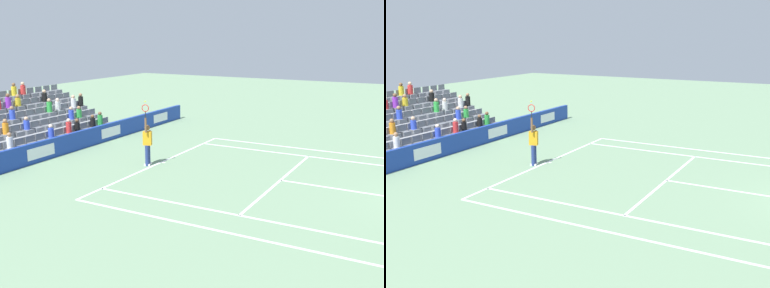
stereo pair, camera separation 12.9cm
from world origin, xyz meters
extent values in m
cube|color=white|center=(0.00, -11.89, 0.00)|extent=(10.97, 0.10, 0.01)
cube|color=white|center=(0.00, -6.40, 0.00)|extent=(8.23, 0.10, 0.01)
cube|color=white|center=(0.00, -3.20, 0.00)|extent=(0.10, 6.40, 0.01)
cube|color=white|center=(4.12, -5.95, 0.00)|extent=(0.10, 11.89, 0.01)
cube|color=white|center=(-4.12, -5.95, 0.00)|extent=(0.10, 11.89, 0.01)
cube|color=white|center=(5.49, -5.95, 0.00)|extent=(0.10, 11.89, 0.01)
cube|color=white|center=(-5.49, -5.95, 0.00)|extent=(0.10, 11.89, 0.01)
cube|color=white|center=(0.00, -11.79, 0.00)|extent=(0.10, 0.20, 0.01)
cube|color=#193899|center=(0.00, -16.73, 0.45)|extent=(19.86, 0.20, 0.91)
cube|color=white|center=(-7.45, -16.62, 0.45)|extent=(1.59, 0.01, 0.51)
cube|color=white|center=(-2.48, -16.62, 0.45)|extent=(1.59, 0.01, 0.51)
cube|color=white|center=(2.48, -16.62, 0.45)|extent=(1.59, 0.01, 0.51)
cylinder|color=navy|center=(0.56, -12.19, 0.45)|extent=(0.16, 0.16, 0.90)
cylinder|color=navy|center=(0.79, -12.12, 0.45)|extent=(0.16, 0.16, 0.90)
cube|color=white|center=(0.56, -12.19, 0.04)|extent=(0.20, 0.28, 0.08)
cube|color=white|center=(0.79, -12.12, 0.04)|extent=(0.20, 0.28, 0.08)
cube|color=orange|center=(0.67, -12.15, 1.20)|extent=(0.32, 0.41, 0.60)
sphere|color=brown|center=(0.67, -12.15, 1.66)|extent=(0.24, 0.24, 0.24)
cylinder|color=brown|center=(0.88, -12.08, 1.81)|extent=(0.09, 0.09, 0.62)
cylinder|color=brown|center=(0.45, -12.17, 1.22)|extent=(0.09, 0.09, 0.56)
cylinder|color=black|center=(0.88, -12.08, 2.26)|extent=(0.04, 0.04, 0.28)
torus|color=red|center=(0.88, -12.08, 2.54)|extent=(0.13, 0.30, 0.31)
sphere|color=#D1E533|center=(0.88, -12.08, 2.82)|extent=(0.07, 0.07, 0.07)
cube|color=gray|center=(0.00, -17.81, 0.21)|extent=(8.06, 0.95, 0.42)
cube|color=slate|center=(-3.72, -17.81, 0.52)|extent=(0.48, 0.44, 0.20)
cube|color=slate|center=(-3.72, -18.01, 0.77)|extent=(0.48, 0.04, 0.30)
cube|color=slate|center=(-3.10, -17.81, 0.52)|extent=(0.48, 0.44, 0.20)
cube|color=slate|center=(-3.10, -18.01, 0.77)|extent=(0.48, 0.04, 0.30)
cube|color=slate|center=(-2.48, -17.81, 0.52)|extent=(0.48, 0.44, 0.20)
cube|color=slate|center=(-2.48, -18.01, 0.77)|extent=(0.48, 0.04, 0.30)
cube|color=slate|center=(-1.86, -17.81, 0.52)|extent=(0.48, 0.44, 0.20)
cube|color=slate|center=(-1.86, -18.01, 0.77)|extent=(0.48, 0.04, 0.30)
cube|color=slate|center=(-1.24, -17.81, 0.52)|extent=(0.48, 0.44, 0.20)
cube|color=slate|center=(-1.24, -18.01, 0.77)|extent=(0.48, 0.04, 0.30)
cube|color=slate|center=(-0.62, -17.81, 0.52)|extent=(0.48, 0.44, 0.20)
cube|color=slate|center=(-0.62, -18.01, 0.77)|extent=(0.48, 0.04, 0.30)
cube|color=slate|center=(0.00, -17.81, 0.52)|extent=(0.48, 0.44, 0.20)
cube|color=slate|center=(0.00, -18.01, 0.77)|extent=(0.48, 0.04, 0.30)
cube|color=slate|center=(0.62, -17.81, 0.52)|extent=(0.48, 0.44, 0.20)
cube|color=slate|center=(0.62, -18.01, 0.77)|extent=(0.48, 0.04, 0.30)
cube|color=slate|center=(1.24, -17.81, 0.52)|extent=(0.48, 0.44, 0.20)
cube|color=slate|center=(1.24, -18.01, 0.77)|extent=(0.48, 0.04, 0.30)
cube|color=slate|center=(1.86, -17.81, 0.52)|extent=(0.48, 0.44, 0.20)
cube|color=slate|center=(1.86, -18.01, 0.77)|extent=(0.48, 0.04, 0.30)
cube|color=slate|center=(2.48, -17.81, 0.52)|extent=(0.48, 0.44, 0.20)
cube|color=slate|center=(2.48, -18.01, 0.77)|extent=(0.48, 0.04, 0.30)
cube|color=slate|center=(3.10, -17.81, 0.52)|extent=(0.48, 0.44, 0.20)
cube|color=slate|center=(3.10, -18.01, 0.77)|extent=(0.48, 0.04, 0.30)
cube|color=slate|center=(3.72, -17.81, 0.52)|extent=(0.48, 0.44, 0.20)
cube|color=gray|center=(0.00, -18.76, 0.42)|extent=(8.06, 0.95, 0.84)
cube|color=slate|center=(-3.72, -18.76, 0.94)|extent=(0.48, 0.44, 0.20)
cube|color=slate|center=(-3.72, -18.96, 1.19)|extent=(0.48, 0.04, 0.30)
cube|color=slate|center=(-3.10, -18.76, 0.94)|extent=(0.48, 0.44, 0.20)
cube|color=slate|center=(-3.10, -18.96, 1.19)|extent=(0.48, 0.04, 0.30)
cube|color=slate|center=(-2.48, -18.76, 0.94)|extent=(0.48, 0.44, 0.20)
cube|color=slate|center=(-2.48, -18.96, 1.19)|extent=(0.48, 0.04, 0.30)
cube|color=slate|center=(-1.86, -18.76, 0.94)|extent=(0.48, 0.44, 0.20)
cube|color=slate|center=(-1.86, -18.96, 1.19)|extent=(0.48, 0.04, 0.30)
cube|color=slate|center=(-1.24, -18.76, 0.94)|extent=(0.48, 0.44, 0.20)
cube|color=slate|center=(-1.24, -18.96, 1.19)|extent=(0.48, 0.04, 0.30)
cube|color=slate|center=(-0.62, -18.76, 0.94)|extent=(0.48, 0.44, 0.20)
cube|color=slate|center=(-0.62, -18.96, 1.19)|extent=(0.48, 0.04, 0.30)
cube|color=slate|center=(0.00, -18.76, 0.94)|extent=(0.48, 0.44, 0.20)
cube|color=slate|center=(0.00, -18.96, 1.19)|extent=(0.48, 0.04, 0.30)
cube|color=slate|center=(0.62, -18.76, 0.94)|extent=(0.48, 0.44, 0.20)
cube|color=slate|center=(0.62, -18.96, 1.19)|extent=(0.48, 0.04, 0.30)
cube|color=slate|center=(1.24, -18.76, 0.94)|extent=(0.48, 0.44, 0.20)
cube|color=slate|center=(1.24, -18.96, 1.19)|extent=(0.48, 0.04, 0.30)
cube|color=slate|center=(1.86, -18.76, 0.94)|extent=(0.48, 0.44, 0.20)
cube|color=slate|center=(1.86, -18.96, 1.19)|extent=(0.48, 0.04, 0.30)
cube|color=slate|center=(2.48, -18.76, 0.94)|extent=(0.48, 0.44, 0.20)
cube|color=slate|center=(2.48, -18.96, 1.19)|extent=(0.48, 0.04, 0.30)
cube|color=gray|center=(0.00, -19.71, 0.63)|extent=(8.06, 0.95, 1.26)
cube|color=slate|center=(-3.72, -19.71, 1.36)|extent=(0.48, 0.44, 0.20)
cube|color=slate|center=(-3.72, -19.91, 1.61)|extent=(0.48, 0.04, 0.30)
cube|color=slate|center=(-3.10, -19.71, 1.36)|extent=(0.48, 0.44, 0.20)
cube|color=slate|center=(-3.10, -19.91, 1.61)|extent=(0.48, 0.04, 0.30)
cube|color=slate|center=(-2.48, -19.71, 1.36)|extent=(0.48, 0.44, 0.20)
cube|color=slate|center=(-2.48, -19.91, 1.61)|extent=(0.48, 0.04, 0.30)
cube|color=slate|center=(-1.86, -19.71, 1.36)|extent=(0.48, 0.44, 0.20)
cube|color=slate|center=(-1.86, -19.91, 1.61)|extent=(0.48, 0.04, 0.30)
cube|color=slate|center=(-1.24, -19.71, 1.36)|extent=(0.48, 0.44, 0.20)
cube|color=slate|center=(-1.24, -19.91, 1.61)|extent=(0.48, 0.04, 0.30)
cube|color=slate|center=(-0.62, -19.71, 1.36)|extent=(0.48, 0.44, 0.20)
cube|color=slate|center=(-0.62, -19.91, 1.61)|extent=(0.48, 0.04, 0.30)
cube|color=slate|center=(0.00, -19.71, 1.36)|extent=(0.48, 0.44, 0.20)
cube|color=slate|center=(0.00, -19.91, 1.61)|extent=(0.48, 0.04, 0.30)
cube|color=slate|center=(0.62, -19.71, 1.36)|extent=(0.48, 0.44, 0.20)
cube|color=slate|center=(0.62, -19.91, 1.61)|extent=(0.48, 0.04, 0.30)
cube|color=slate|center=(1.24, -19.71, 1.36)|extent=(0.48, 0.44, 0.20)
cube|color=slate|center=(1.24, -19.91, 1.61)|extent=(0.48, 0.04, 0.30)
cube|color=slate|center=(1.86, -19.71, 1.36)|extent=(0.48, 0.44, 0.20)
cube|color=slate|center=(1.86, -19.91, 1.61)|extent=(0.48, 0.04, 0.30)
cube|color=gray|center=(0.00, -20.66, 0.84)|extent=(8.06, 0.95, 1.68)
cube|color=slate|center=(-3.72, -20.66, 1.78)|extent=(0.48, 0.44, 0.20)
cube|color=slate|center=(-3.72, -20.86, 2.03)|extent=(0.48, 0.04, 0.30)
cube|color=slate|center=(-3.10, -20.66, 1.78)|extent=(0.48, 0.44, 0.20)
cube|color=slate|center=(-3.10, -20.86, 2.03)|extent=(0.48, 0.04, 0.30)
cube|color=slate|center=(-2.48, -20.66, 1.78)|extent=(0.48, 0.44, 0.20)
cube|color=slate|center=(-2.48, -20.86, 2.03)|extent=(0.48, 0.04, 0.30)
cube|color=slate|center=(-1.86, -20.66, 1.78)|extent=(0.48, 0.44, 0.20)
cube|color=slate|center=(-1.86, -20.86, 2.03)|extent=(0.48, 0.04, 0.30)
cube|color=slate|center=(-1.24, -20.66, 1.78)|extent=(0.48, 0.44, 0.20)
cube|color=slate|center=(-1.24, -20.86, 2.03)|extent=(0.48, 0.04, 0.30)
cube|color=slate|center=(-0.62, -20.66, 1.78)|extent=(0.48, 0.44, 0.20)
cube|color=slate|center=(-0.62, -20.86, 2.03)|extent=(0.48, 0.04, 0.30)
cube|color=slate|center=(0.00, -20.66, 1.78)|extent=(0.48, 0.44, 0.20)
cube|color=slate|center=(0.00, -20.86, 2.03)|extent=(0.48, 0.04, 0.30)
cube|color=slate|center=(0.62, -20.66, 1.78)|extent=(0.48, 0.44, 0.20)
cube|color=slate|center=(0.62, -20.86, 2.03)|extent=(0.48, 0.04, 0.30)
cube|color=slate|center=(1.24, -20.66, 1.78)|extent=(0.48, 0.44, 0.20)
cube|color=gray|center=(0.00, -21.61, 1.05)|extent=(8.06, 0.95, 2.10)
cube|color=slate|center=(-3.72, -21.61, 2.20)|extent=(0.48, 0.44, 0.20)
cube|color=slate|center=(-3.72, -21.81, 2.45)|extent=(0.48, 0.04, 0.30)
cube|color=slate|center=(-3.10, -21.61, 2.20)|extent=(0.48, 0.44, 0.20)
cube|color=slate|center=(-3.10, -21.81, 2.45)|extent=(0.48, 0.04, 0.30)
cube|color=slate|center=(-2.48, -21.61, 2.20)|extent=(0.48, 0.44, 0.20)
cube|color=slate|center=(-2.48, -21.81, 2.45)|extent=(0.48, 0.04, 0.30)
cube|color=slate|center=(-1.86, -21.61, 2.20)|extent=(0.48, 0.44, 0.20)
cube|color=slate|center=(-1.86, -21.81, 2.45)|extent=(0.48, 0.04, 0.30)
cube|color=slate|center=(-1.24, -21.61, 2.20)|extent=(0.48, 0.44, 0.20)
cube|color=slate|center=(-1.24, -21.81, 2.45)|extent=(0.48, 0.04, 0.30)
cube|color=slate|center=(-0.62, -21.61, 2.20)|extent=(0.48, 0.44, 0.20)
cube|color=slate|center=(-0.62, -21.81, 2.45)|extent=(0.48, 0.04, 0.30)
cube|color=slate|center=(0.00, -21.61, 2.20)|extent=(0.48, 0.44, 0.20)
cube|color=slate|center=(0.00, -21.81, 2.45)|extent=(0.48, 0.04, 0.30)
cylinder|color=black|center=(-3.72, -19.76, 1.73)|extent=(0.28, 0.28, 0.55)
sphere|color=#9E7251|center=(-3.72, -19.76, 2.11)|extent=(0.20, 0.20, 0.20)
cylinder|color=blue|center=(0.62, -17.86, 0.85)|extent=(0.28, 0.28, 0.46)
sphere|color=beige|center=(0.62, -17.86, 1.18)|extent=(0.20, 0.20, 0.20)
cylinder|color=purple|center=(0.62, -20.71, 2.15)|extent=(0.28, 0.28, 0.53)
sphere|color=brown|center=(0.62, -20.71, 2.51)|extent=(0.20, 0.20, 0.20)
cylinder|color=black|center=(-1.24, -17.86, 0.84)|extent=(0.28, 0.28, 0.45)
sphere|color=brown|center=(-1.24, -17.86, 1.17)|extent=(0.20, 0.20, 0.20)
cylinder|color=green|center=(-1.24, -19.76, 1.73)|extent=(0.28, 0.28, 0.54)
sphere|color=#D3A884|center=(-1.24, -19.76, 2.10)|extent=(0.20, 0.20, 0.20)
cylinder|color=white|center=(3.10, -17.86, 0.87)|extent=(0.28, 0.28, 0.51)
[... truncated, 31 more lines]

